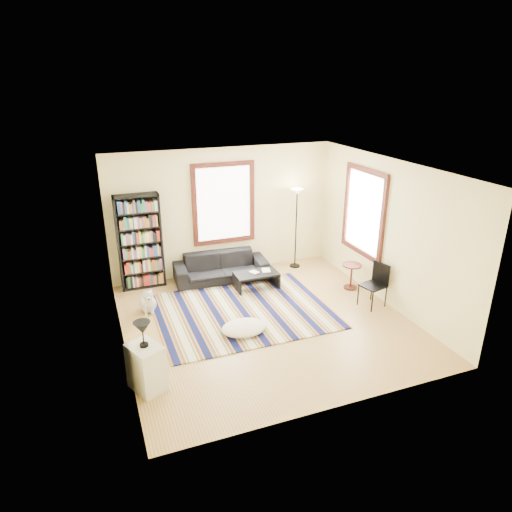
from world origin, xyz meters
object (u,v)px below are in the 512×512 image
object	(u,v)px
coffee_table	(256,281)
floor_lamp	(296,229)
sofa	(221,267)
white_cabinet	(146,367)
side_table	(351,276)
dog	(147,299)
folding_chair	(373,286)
floor_cushion	(244,328)
bookshelf	(140,242)

from	to	relation	value
coffee_table	floor_lamp	distance (m)	1.68
sofa	white_cabinet	xyz separation A→B (m)	(-2.08, -3.22, 0.06)
coffee_table	side_table	world-z (taller)	side_table
floor_lamp	dog	distance (m)	3.76
side_table	folding_chair	bearing A→B (deg)	-93.43
floor_lamp	folding_chair	xyz separation A→B (m)	(0.54, -2.32, -0.50)
folding_chair	sofa	bearing A→B (deg)	123.31
sofa	white_cabinet	bearing A→B (deg)	-118.90
side_table	white_cabinet	size ratio (longest dim) A/B	0.77
floor_cushion	folding_chair	bearing A→B (deg)	1.29
sofa	floor_cushion	bearing A→B (deg)	-93.10
floor_lamp	white_cabinet	world-z (taller)	floor_lamp
floor_cushion	floor_lamp	bearing A→B (deg)	48.40
side_table	dog	distance (m)	4.18
floor_cushion	floor_lamp	size ratio (longest dim) A/B	0.43
sofa	side_table	bearing A→B (deg)	-25.91
sofa	side_table	world-z (taller)	sofa
sofa	coffee_table	size ratio (longest dim) A/B	2.24
bookshelf	folding_chair	distance (m)	4.76
side_table	folding_chair	xyz separation A→B (m)	(-0.05, -0.83, 0.16)
sofa	floor_cushion	world-z (taller)	sofa
sofa	side_table	size ratio (longest dim) A/B	3.73
bookshelf	dog	xyz separation A→B (m)	(-0.09, -1.17, -0.74)
coffee_table	dog	distance (m)	2.30
side_table	floor_lamp	bearing A→B (deg)	111.57
dog	side_table	bearing A→B (deg)	-6.28
floor_cushion	side_table	bearing A→B (deg)	18.28
floor_cushion	folding_chair	xyz separation A→B (m)	(2.66, 0.06, 0.33)
bookshelf	folding_chair	size ratio (longest dim) A/B	2.33
floor_cushion	bookshelf	bearing A→B (deg)	118.01
floor_cushion	folding_chair	distance (m)	2.68
sofa	dog	size ratio (longest dim) A/B	3.89
coffee_table	dog	bearing A→B (deg)	-174.90
coffee_table	floor_cushion	size ratio (longest dim) A/B	1.13
folding_chair	white_cabinet	xyz separation A→B (m)	(-4.45, -0.99, -0.08)
coffee_table	floor_cushion	distance (m)	1.80
folding_chair	dog	xyz separation A→B (m)	(-4.10, 1.32, -0.17)
bookshelf	dog	size ratio (longest dim) A/B	3.86
sofa	floor_lamp	size ratio (longest dim) A/B	1.08
folding_chair	white_cabinet	size ratio (longest dim) A/B	1.23
dog	sofa	bearing A→B (deg)	27.98
side_table	dog	world-z (taller)	side_table
white_cabinet	dog	world-z (taller)	white_cabinet
sofa	bookshelf	bearing A→B (deg)	174.57
folding_chair	dog	distance (m)	4.31
floor_lamp	white_cabinet	xyz separation A→B (m)	(-3.91, -3.32, -0.58)
sofa	folding_chair	bearing A→B (deg)	-39.21
floor_lamp	folding_chair	size ratio (longest dim) A/B	2.16
bookshelf	white_cabinet	distance (m)	3.57
side_table	folding_chair	world-z (taller)	folding_chair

